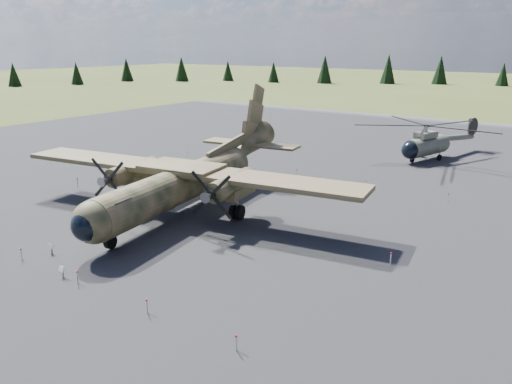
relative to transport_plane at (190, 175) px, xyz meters
The scene contains 8 objects.
ground 3.88m from the transport_plane, 29.65° to the right, with size 500.00×500.00×0.00m, color #56632C.
apron 9.54m from the transport_plane, 76.51° to the left, with size 120.00×120.00×0.04m, color #525257.
transport_plane is the anchor object (origin of this frame).
helicopter_near 33.21m from the transport_plane, 70.49° to the left, with size 21.69×22.19×4.45m.
info_placard_left 13.25m from the transport_plane, 95.41° to the right, with size 0.48×0.25×0.72m.
info_placard_right 15.14m from the transport_plane, 80.02° to the right, with size 0.48×0.22×0.73m.
barrier_fence 3.27m from the transport_plane, 37.78° to the right, with size 33.12×29.62×0.85m.
treeline 7.41m from the transport_plane, 55.80° to the right, with size 333.39×329.89×10.96m.
Camera 1 is at (26.46, -29.74, 13.91)m, focal length 35.00 mm.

